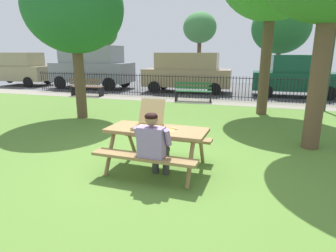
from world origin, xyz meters
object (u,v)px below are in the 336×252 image
lamp_post_walkway (333,43)px  far_tree_center (281,27)px  tree_midground_right (74,9)px  parked_car_center (187,72)px  park_bench_center (193,92)px  parked_car_left (92,66)px  parked_car_far_left (17,68)px  picnic_table_foreground (157,138)px  pizza_slice_on_table (170,130)px  adult_at_table (154,144)px  far_tree_midleft (200,28)px  pizza_box_open (149,122)px  parked_car_right (295,76)px  park_bench_left (87,87)px  far_tree_left (102,34)px

lamp_post_walkway → far_tree_center: (-1.16, 10.38, 1.35)m
tree_midground_right → parked_car_center: (1.84, 6.97, -2.28)m
park_bench_center → parked_car_left: size_ratio=0.35×
parked_car_far_left → picnic_table_foreground: bearing=-37.3°
tree_midground_right → pizza_slice_on_table: bearing=-38.9°
adult_at_table → tree_midground_right: (-3.93, 3.75, 2.72)m
park_bench_center → far_tree_midleft: far_tree_midleft is taller
pizza_slice_on_table → pizza_box_open: bearing=172.1°
pizza_box_open → tree_midground_right: tree_midground_right is taller
parked_car_center → parked_car_right: bearing=-0.0°
parked_car_center → park_bench_left: bearing=-147.9°
adult_at_table → tree_midground_right: bearing=136.3°
park_bench_left → far_tree_left: (-4.68, 9.79, 3.20)m
tree_midground_right → far_tree_left: size_ratio=0.98×
parked_car_center → parked_car_right: parked_car_center is taller
park_bench_center → parked_car_right: 5.20m
park_bench_center → picnic_table_foreground: bearing=-82.4°
far_tree_left → far_tree_center: far_tree_center is taller
pizza_box_open → far_tree_left: far_tree_left is taller
picnic_table_foreground → far_tree_center: far_tree_center is taller
pizza_box_open → far_tree_midleft: far_tree_midleft is taller
park_bench_center → lamp_post_walkway: (5.06, -0.60, 1.99)m
pizza_box_open → far_tree_midleft: size_ratio=0.12×
picnic_table_foreground → parked_car_right: size_ratio=0.47×
pizza_box_open → pizza_slice_on_table: size_ratio=1.93×
parked_car_left → parked_car_far_left: bearing=180.0°
tree_midground_right → parked_car_center: 7.56m
picnic_table_foreground → far_tree_center: (2.91, 17.23, 3.16)m
parked_car_far_left → far_tree_left: bearing=71.4°
park_bench_left → picnic_table_foreground: bearing=-49.5°
pizza_slice_on_table → far_tree_center: 17.71m
adult_at_table → lamp_post_walkway: 8.52m
pizza_slice_on_table → picnic_table_foreground: bearing=175.3°
park_bench_left → tree_midground_right: bearing=-58.6°
park_bench_left → parked_car_far_left: bearing=158.5°
pizza_box_open → parked_car_center: 10.34m
parked_car_center → parked_car_right: 5.33m
picnic_table_foreground → parked_car_far_left: parked_car_far_left is taller
lamp_post_walkway → far_tree_midleft: far_tree_midleft is taller
lamp_post_walkway → park_bench_center: bearing=173.3°
park_bench_left → parked_car_left: (-1.38, 2.77, 0.89)m
pizza_slice_on_table → lamp_post_walkway: 8.03m
adult_at_table → parked_car_right: (3.24, 10.72, 0.35)m
parked_car_right → far_tree_left: 16.24m
lamp_post_walkway → parked_car_left: 12.33m
pizza_slice_on_table → far_tree_midleft: size_ratio=0.06×
adult_at_table → park_bench_left: bearing=129.2°
far_tree_center → pizza_slice_on_table: bearing=-98.8°
lamp_post_walkway → parked_car_far_left: size_ratio=0.84×
pizza_slice_on_table → adult_at_table: bearing=-103.9°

